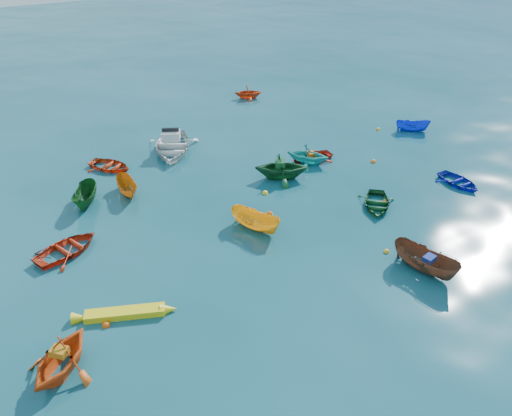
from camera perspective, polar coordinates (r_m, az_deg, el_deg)
ground at (r=24.05m, az=6.10°, el=-6.21°), size 160.00×160.00×0.00m
sampan_brown_mid at (r=24.70m, az=18.58°, el=-6.80°), size 1.95×3.53×1.29m
dinghy_blue_se at (r=32.75m, az=22.08°, el=2.51°), size 2.00×2.78×0.58m
dinghy_orange_w at (r=20.51m, az=-21.11°, el=-16.92°), size 3.96×3.95×1.58m
sampan_yellow_mid at (r=26.23m, az=-0.05°, el=-2.40°), size 2.27×3.22×1.17m
dinghy_green_e at (r=28.93m, az=13.56°, el=0.17°), size 3.52×3.60×0.61m
dinghy_cyan_se at (r=33.07m, az=5.87°, el=5.11°), size 3.57×3.60×1.44m
dinghy_red_nw at (r=26.22m, az=-20.67°, el=-4.78°), size 3.91×3.37×0.68m
sampan_orange_n at (r=30.32m, az=-14.37°, el=1.60°), size 1.22×2.74×1.03m
dinghy_green_n at (r=31.11m, az=2.91°, el=3.44°), size 4.22×4.05×1.71m
dinghy_red_ne at (r=33.56m, az=6.36°, el=5.50°), size 3.00×2.23×0.60m
sampan_blue_far at (r=39.59m, az=17.38°, el=8.41°), size 2.55×2.27×0.97m
dinghy_red_far at (r=33.57m, az=-16.31°, el=4.36°), size 3.44×3.63×0.61m
dinghy_orange_far at (r=44.65m, az=-0.89°, el=12.45°), size 2.98×2.82×1.24m
sampan_green_far at (r=29.98m, az=-18.73°, el=0.47°), size 2.31×3.11×1.13m
kayak_yellow at (r=21.89m, az=-14.68°, el=-11.82°), size 3.90×2.04×0.40m
motorboat_white at (r=35.01m, az=-9.52°, el=6.40°), size 5.41×6.03×1.63m
tarp_blue_a at (r=24.19m, az=19.19°, el=-5.50°), size 0.64×0.54×0.27m
tarp_orange_a at (r=19.88m, az=-21.55°, el=-15.02°), size 0.73×0.73×0.28m
tarp_green_b at (r=30.63m, az=2.78°, el=5.15°), size 0.86×0.93×0.36m
tarp_orange_b at (r=33.32m, az=6.26°, el=6.16°), size 0.50×0.65×0.30m
buoy_or_a at (r=21.67m, az=-16.75°, el=-12.75°), size 0.35×0.35×0.35m
buoy_ye_a at (r=25.41m, az=14.68°, el=-4.87°), size 0.30×0.30×0.30m
buoy_or_b at (r=29.44m, az=14.49°, el=0.61°), size 0.37×0.37×0.37m
buoy_or_c at (r=27.46m, az=1.56°, el=-0.70°), size 0.34×0.34×0.34m
buoy_ye_c at (r=29.40m, az=1.05°, el=1.67°), size 0.36×0.36×0.36m
buoy_or_d at (r=33.95m, az=13.25°, el=5.13°), size 0.35×0.35×0.35m
buoy_or_e at (r=32.28m, az=2.90°, el=4.55°), size 0.32×0.32×0.32m
buoy_ye_e at (r=39.11m, az=13.77°, el=8.67°), size 0.34×0.34×0.34m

